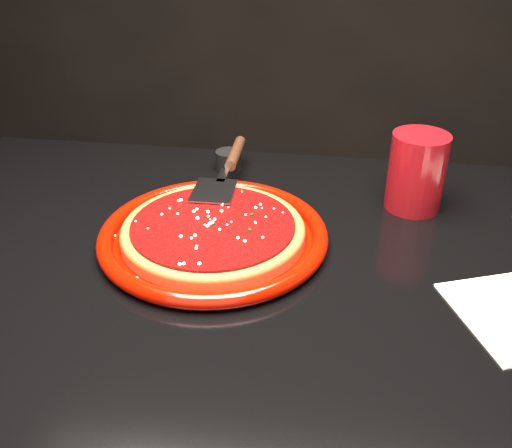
# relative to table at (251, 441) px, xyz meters

# --- Properties ---
(table) EXTENTS (1.20, 0.80, 0.75)m
(table) POSITION_rel_table_xyz_m (0.00, 0.00, 0.00)
(table) COLOR black
(table) RESTS_ON floor
(plate) EXTENTS (0.40, 0.40, 0.03)m
(plate) POSITION_rel_table_xyz_m (-0.06, 0.05, 0.39)
(plate) COLOR #840801
(plate) RESTS_ON table
(pizza_crust) EXTENTS (0.32, 0.32, 0.01)m
(pizza_crust) POSITION_rel_table_xyz_m (-0.06, 0.05, 0.39)
(pizza_crust) COLOR brown
(pizza_crust) RESTS_ON plate
(pizza_crust_rim) EXTENTS (0.32, 0.32, 0.02)m
(pizza_crust_rim) POSITION_rel_table_xyz_m (-0.06, 0.05, 0.40)
(pizza_crust_rim) COLOR brown
(pizza_crust_rim) RESTS_ON plate
(pizza_sauce) EXTENTS (0.28, 0.28, 0.01)m
(pizza_sauce) POSITION_rel_table_xyz_m (-0.06, 0.05, 0.40)
(pizza_sauce) COLOR #600707
(pizza_sauce) RESTS_ON plate
(parmesan_dusting) EXTENTS (0.24, 0.24, 0.01)m
(parmesan_dusting) POSITION_rel_table_xyz_m (-0.06, 0.05, 0.41)
(parmesan_dusting) COLOR beige
(parmesan_dusting) RESTS_ON plate
(basil_flecks) EXTENTS (0.22, 0.22, 0.00)m
(basil_flecks) POSITION_rel_table_xyz_m (-0.06, 0.05, 0.41)
(basil_flecks) COLOR black
(basil_flecks) RESTS_ON plate
(pizza_server) EXTENTS (0.09, 0.29, 0.02)m
(pizza_server) POSITION_rel_table_xyz_m (-0.08, 0.22, 0.42)
(pizza_server) COLOR silver
(pizza_server) RESTS_ON plate
(cup) EXTENTS (0.12, 0.12, 0.13)m
(cup) POSITION_rel_table_xyz_m (0.24, 0.21, 0.44)
(cup) COLOR maroon
(cup) RESTS_ON table
(ramekin) EXTENTS (0.05, 0.05, 0.04)m
(ramekin) POSITION_rel_table_xyz_m (-0.09, 0.31, 0.39)
(ramekin) COLOR black
(ramekin) RESTS_ON table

